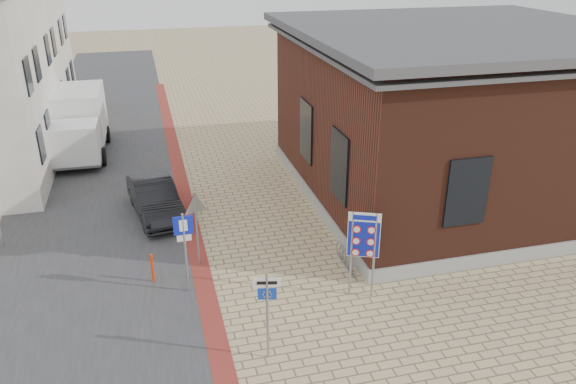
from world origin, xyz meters
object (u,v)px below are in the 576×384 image
border_sign (364,237)px  bollard (152,268)px  sedan (155,198)px  essen_sign (267,302)px  box_truck (78,123)px  parking_sign (184,239)px

border_sign → bollard: border_sign is taller
sedan → essen_sign: size_ratio=1.70×
sedan → bollard: (-0.30, -4.80, -0.22)m
sedan → border_sign: (5.70, -7.10, 1.27)m
sedan → box_truck: bearing=102.8°
parking_sign → essen_sign: bearing=-66.4°
parking_sign → bollard: (-1.01, 0.80, -1.31)m
parking_sign → bollard: bearing=139.3°
parking_sign → bollard: 1.84m
box_truck → bollard: size_ratio=6.06×
sedan → essen_sign: bearing=-84.8°
sedan → bollard: size_ratio=4.36×
box_truck → parking_sign: 14.20m
border_sign → essen_sign: border_sign is taller
sedan → bollard: sedan is taller
sedan → parking_sign: 5.75m
border_sign → parking_sign: (-4.99, 1.50, -0.18)m
sedan → border_sign: bearing=-60.8°
border_sign → bollard: (-6.00, 2.30, -1.49)m
box_truck → border_sign: (9.00, -15.12, 0.38)m
border_sign → box_truck: bearing=144.2°
sedan → essen_sign: essen_sign is taller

